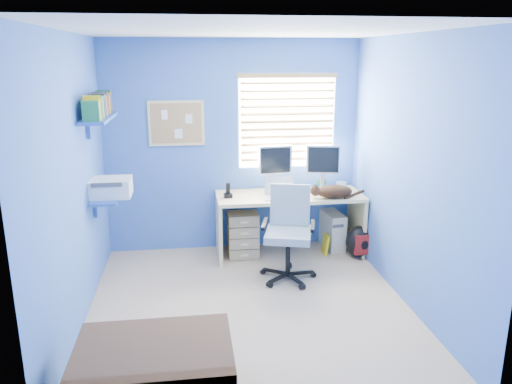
{
  "coord_description": "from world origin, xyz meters",
  "views": [
    {
      "loc": [
        -0.52,
        -4.24,
        2.3
      ],
      "look_at": [
        0.15,
        0.65,
        0.95
      ],
      "focal_mm": 35.0,
      "sensor_mm": 36.0,
      "label": 1
    }
  ],
  "objects": [
    {
      "name": "corkboard",
      "position": [
        -0.65,
        1.58,
        1.55
      ],
      "size": [
        0.64,
        0.02,
        0.52
      ],
      "color": "beige",
      "rests_on": "ground"
    },
    {
      "name": "phone",
      "position": [
        -0.09,
        1.23,
        0.82
      ],
      "size": [
        0.1,
        0.11,
        0.17
      ],
      "primitive_type": "cube",
      "rotation": [
        0.0,
        0.0,
        0.05
      ],
      "color": "black",
      "rests_on": "desk"
    },
    {
      "name": "monitor_right",
      "position": [
        1.06,
        1.42,
        1.01
      ],
      "size": [
        0.42,
        0.19,
        0.54
      ],
      "primitive_type": "cube",
      "rotation": [
        0.0,
        0.0,
        -0.19
      ],
      "color": "silver",
      "rests_on": "desk"
    },
    {
      "name": "drawer_boxes",
      "position": [
        0.08,
        1.25,
        0.27
      ],
      "size": [
        0.35,
        0.28,
        0.54
      ],
      "primitive_type": "cube",
      "color": "tan",
      "rests_on": "floor"
    },
    {
      "name": "cat",
      "position": [
        1.1,
        1.04,
        0.81
      ],
      "size": [
        0.43,
        0.26,
        0.15
      ],
      "primitive_type": "ellipsoid",
      "rotation": [
        0.0,
        0.0,
        -0.1
      ],
      "color": "black",
      "rests_on": "desk"
    },
    {
      "name": "laptop",
      "position": [
        0.48,
        1.11,
        0.85
      ],
      "size": [
        0.36,
        0.3,
        0.22
      ],
      "primitive_type": "cube",
      "rotation": [
        0.0,
        0.0,
        -0.12
      ],
      "color": "silver",
      "rests_on": "desk"
    },
    {
      "name": "ceiling",
      "position": [
        0.0,
        0.0,
        2.5
      ],
      "size": [
        3.0,
        3.2,
        0.0
      ],
      "primitive_type": "cube",
      "color": "white",
      "rests_on": "wall_back"
    },
    {
      "name": "wall_left",
      "position": [
        -1.5,
        0.0,
        1.25
      ],
      "size": [
        0.01,
        3.2,
        2.5
      ],
      "primitive_type": "cube",
      "color": "#4363D0",
      "rests_on": "ground"
    },
    {
      "name": "backpack",
      "position": [
        1.43,
        1.03,
        0.2
      ],
      "size": [
        0.36,
        0.28,
        0.39
      ],
      "primitive_type": "ellipsoid",
      "rotation": [
        0.0,
        0.0,
        0.1
      ],
      "color": "black",
      "rests_on": "floor"
    },
    {
      "name": "cd_spindle",
      "position": [
        1.31,
        1.47,
        0.78
      ],
      "size": [
        0.13,
        0.13,
        0.07
      ],
      "primitive_type": "cylinder",
      "color": "silver",
      "rests_on": "desk"
    },
    {
      "name": "bed_corner",
      "position": [
        -0.8,
        -1.32,
        0.24
      ],
      "size": [
        0.99,
        0.7,
        0.47
      ],
      "primitive_type": "cube",
      "color": "brown",
      "rests_on": "floor"
    },
    {
      "name": "wall_shelves",
      "position": [
        -1.35,
        0.75,
        1.43
      ],
      "size": [
        0.42,
        0.9,
        1.05
      ],
      "color": "#2852AA",
      "rests_on": "ground"
    },
    {
      "name": "tower_pc",
      "position": [
        1.2,
        1.38,
        0.23
      ],
      "size": [
        0.23,
        0.46,
        0.45
      ],
      "primitive_type": "cube",
      "rotation": [
        0.0,
        0.0,
        0.1
      ],
      "color": "beige",
      "rests_on": "floor"
    },
    {
      "name": "wall_right",
      "position": [
        1.5,
        0.0,
        1.25
      ],
      "size": [
        0.01,
        3.2,
        2.5
      ],
      "primitive_type": "cube",
      "color": "#4363D0",
      "rests_on": "ground"
    },
    {
      "name": "wall_back",
      "position": [
        0.0,
        1.6,
        1.25
      ],
      "size": [
        3.0,
        0.01,
        2.5
      ],
      "primitive_type": "cube",
      "color": "#4363D0",
      "rests_on": "ground"
    },
    {
      "name": "yellow_book",
      "position": [
        1.06,
        1.18,
        0.12
      ],
      "size": [
        0.03,
        0.17,
        0.24
      ],
      "primitive_type": "cube",
      "color": "yellow",
      "rests_on": "floor"
    },
    {
      "name": "wall_front",
      "position": [
        0.0,
        -1.6,
        1.25
      ],
      "size": [
        3.0,
        0.01,
        2.5
      ],
      "primitive_type": "cube",
      "color": "#4363D0",
      "rests_on": "ground"
    },
    {
      "name": "floor",
      "position": [
        0.0,
        0.0,
        0.0
      ],
      "size": [
        3.0,
        3.2,
        0.0
      ],
      "primitive_type": "cube",
      "color": "#C1AA90",
      "rests_on": "ground"
    },
    {
      "name": "mug",
      "position": [
        1.08,
        1.5,
        0.79
      ],
      "size": [
        0.1,
        0.09,
        0.1
      ],
      "primitive_type": "imported",
      "color": "#206D36",
      "rests_on": "desk"
    },
    {
      "name": "desk",
      "position": [
        0.63,
        1.26,
        0.37
      ],
      "size": [
        1.7,
        0.65,
        0.74
      ],
      "primitive_type": "cube",
      "color": "beige",
      "rests_on": "floor"
    },
    {
      "name": "office_chair",
      "position": [
        0.49,
        0.61,
        0.37
      ],
      "size": [
        0.7,
        0.7,
        0.98
      ],
      "color": "black",
      "rests_on": "floor"
    },
    {
      "name": "monitor_left",
      "position": [
        0.49,
        1.47,
        1.01
      ],
      "size": [
        0.41,
        0.16,
        0.54
      ],
      "primitive_type": "cube",
      "rotation": [
        0.0,
        0.0,
        0.11
      ],
      "color": "silver",
      "rests_on": "desk"
    },
    {
      "name": "window_blinds",
      "position": [
        0.65,
        1.57,
        1.55
      ],
      "size": [
        1.15,
        0.05,
        1.1
      ],
      "color": "white",
      "rests_on": "ground"
    }
  ]
}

